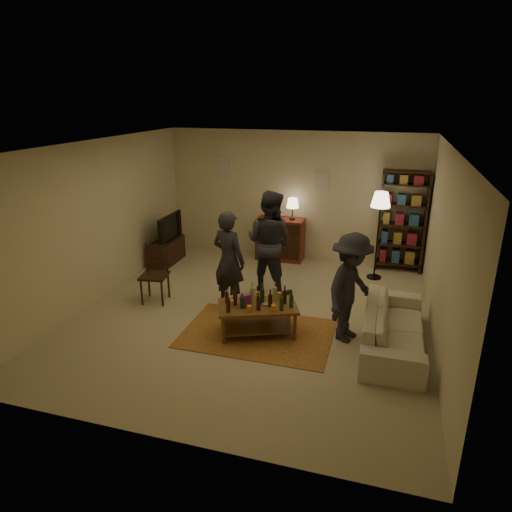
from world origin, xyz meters
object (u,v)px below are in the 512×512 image
at_px(dresser, 281,238).
at_px(sofa, 394,327).
at_px(person_right, 270,242).
at_px(person_by_sofa, 351,288).
at_px(bookshelf, 402,221).
at_px(floor_lamp, 380,206).
at_px(tv_stand, 166,245).
at_px(dining_chair, 155,271).
at_px(coffee_table, 258,309).
at_px(person_left, 229,260).

xyz_separation_m(dresser, sofa, (2.39, -3.11, -0.17)).
relative_size(person_right, person_by_sofa, 1.15).
xyz_separation_m(dresser, bookshelf, (2.44, 0.07, 0.56)).
distance_m(floor_lamp, person_by_sofa, 2.62).
xyz_separation_m(bookshelf, person_right, (-2.23, -1.79, -0.11)).
height_order(tv_stand, person_by_sofa, person_by_sofa).
distance_m(dining_chair, dresser, 3.08).
height_order(tv_stand, floor_lamp, floor_lamp).
distance_m(coffee_table, dining_chair, 2.13).
relative_size(tv_stand, person_left, 0.64).
height_order(bookshelf, person_by_sofa, bookshelf).
bearing_deg(person_left, person_by_sofa, -176.49).
relative_size(dresser, sofa, 0.65).
height_order(bookshelf, person_right, bookshelf).
bearing_deg(coffee_table, tv_stand, 138.52).
xyz_separation_m(floor_lamp, sofa, (0.38, -2.57, -1.14)).
distance_m(floor_lamp, sofa, 2.84).
height_order(dining_chair, tv_stand, tv_stand).
relative_size(person_left, person_right, 0.89).
distance_m(dresser, person_left, 2.57).
distance_m(tv_stand, sofa, 5.14).
bearing_deg(dresser, coffee_table, -82.20).
bearing_deg(person_left, sofa, -174.08).
distance_m(coffee_table, person_right, 1.68).
bearing_deg(bookshelf, tv_stand, -168.20).
relative_size(coffee_table, person_by_sofa, 0.81).
relative_size(dresser, person_by_sofa, 0.84).
height_order(bookshelf, person_left, bookshelf).
distance_m(floor_lamp, person_left, 3.09).
height_order(floor_lamp, person_by_sofa, floor_lamp).
xyz_separation_m(person_left, person_right, (0.48, 0.81, 0.10)).
xyz_separation_m(bookshelf, sofa, (-0.05, -3.18, -0.73)).
distance_m(coffee_table, tv_stand, 3.61).
xyz_separation_m(floor_lamp, person_right, (-1.81, -1.18, -0.51)).
height_order(coffee_table, bookshelf, bookshelf).
bearing_deg(sofa, person_by_sofa, 85.52).
height_order(tv_stand, bookshelf, bookshelf).
relative_size(tv_stand, person_right, 0.57).
distance_m(bookshelf, floor_lamp, 0.84).
distance_m(dining_chair, person_left, 1.34).
bearing_deg(dining_chair, tv_stand, 102.25).
height_order(dresser, floor_lamp, floor_lamp).
bearing_deg(bookshelf, person_right, -141.27).
bearing_deg(person_by_sofa, tv_stand, 82.81).
bearing_deg(dresser, floor_lamp, -14.99).
xyz_separation_m(coffee_table, dining_chair, (-2.02, 0.66, 0.12)).
distance_m(floor_lamp, person_right, 2.22).
xyz_separation_m(coffee_table, sofa, (1.94, 0.19, -0.11)).
xyz_separation_m(tv_stand, person_right, (2.46, -0.81, 0.54)).
distance_m(tv_stand, person_right, 2.65).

